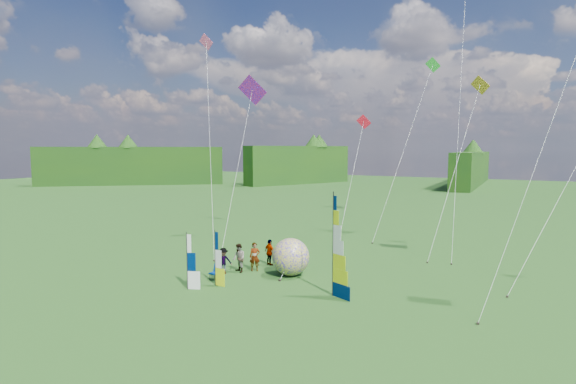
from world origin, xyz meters
The scene contains 19 objects.
ground centered at (0.00, 0.00, 0.00)m, with size 220.00×220.00×0.00m, color #377127.
treeline_ring centered at (0.00, 0.00, 4.00)m, with size 210.00×210.00×8.00m, color #22480E, non-canonical shape.
feather_banner_main centered at (1.83, 3.82, 2.73)m, with size 1.46×0.10×5.46m, color #00194A, non-canonical shape.
side_banner_left centered at (-4.89, 2.31, 1.59)m, with size 0.89×0.10×3.17m, color #DCE910, non-canonical shape.
side_banner_far centered at (-5.83, 0.97, 1.58)m, with size 0.94×0.10×3.16m, color white, non-canonical shape.
bol_inflatable centered at (-1.99, 6.20, 1.18)m, with size 2.36×2.36×2.36m, color #2712A8.
spectator_a centered at (-4.54, 6.02, 0.93)m, with size 0.68×0.45×1.87m, color #66594C.
spectator_b centered at (-5.25, 5.25, 0.93)m, with size 0.90×0.44×1.85m, color #66594C.
spectator_c centered at (-5.90, 4.46, 0.84)m, with size 1.09×0.40×1.68m, color #66594C.
spectator_d centered at (-4.38, 7.69, 0.90)m, with size 1.05×0.43×1.79m, color #66594C.
camp_chair centered at (-5.62, 3.16, 0.47)m, with size 0.55×0.55×0.95m, color navy, non-canonical shape.
kite_whale centered at (5.84, 20.32, 12.19)m, with size 4.63×16.44×24.37m, color black, non-canonical shape.
kite_rainbow_delta centered at (-9.94, 12.11, 7.67)m, with size 6.67×12.41×15.35m, color red, non-canonical shape.
kite_parafoil centered at (11.52, 6.23, 9.32)m, with size 8.83×10.27×18.64m, color red, non-canonical shape.
small_kite_red centered at (-1.69, 16.08, 5.66)m, with size 2.59×9.53×11.33m, color red, non-canonical shape.
small_kite_orange centered at (6.04, 18.07, 7.27)m, with size 4.76×12.05×14.53m, color #FFAE2B, non-canonical shape.
small_kite_yellow centered at (12.55, 11.46, 5.69)m, with size 6.88×9.28×11.38m, color yellow, non-canonical shape.
small_kite_pink centered at (-10.79, 9.56, 8.94)m, with size 6.97×7.77×17.88m, color #DC4F82, non-canonical shape.
small_kite_green centered at (0.85, 23.39, 8.75)m, with size 4.89×13.61×17.50m, color green, non-canonical shape.
Camera 1 is at (10.86, -18.19, 7.93)m, focal length 28.00 mm.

